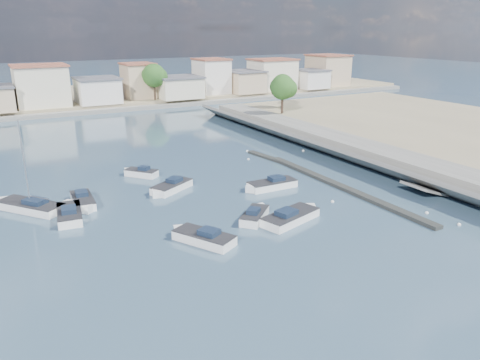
# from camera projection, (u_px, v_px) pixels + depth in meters

# --- Properties ---
(ground) EXTENTS (400.00, 400.00, 0.00)m
(ground) POSITION_uv_depth(u_px,v_px,m) (179.00, 140.00, 73.16)
(ground) COLOR #2C4759
(ground) RESTS_ON ground
(seawall_walkway) EXTENTS (5.00, 90.00, 1.80)m
(seawall_walkway) POSITION_uv_depth(u_px,v_px,m) (396.00, 160.00, 58.92)
(seawall_walkway) COLOR slate
(seawall_walkway) RESTS_ON ground
(breakwater) EXTENTS (2.00, 31.02, 0.35)m
(breakwater) POSITION_uv_depth(u_px,v_px,m) (324.00, 180.00, 53.55)
(breakwater) COLOR black
(breakwater) RESTS_ON ground
(far_shore_land) EXTENTS (160.00, 40.00, 1.40)m
(far_shore_land) POSITION_uv_depth(u_px,v_px,m) (100.00, 96.00, 116.21)
(far_shore_land) COLOR gray
(far_shore_land) RESTS_ON ground
(far_shore_quay) EXTENTS (160.00, 2.50, 0.80)m
(far_shore_quay) POSITION_uv_depth(u_px,v_px,m) (124.00, 109.00, 98.83)
(far_shore_quay) COLOR slate
(far_shore_quay) RESTS_ON ground
(far_town) EXTENTS (113.01, 12.80, 8.35)m
(far_town) POSITION_uv_depth(u_px,v_px,m) (161.00, 82.00, 107.28)
(far_town) COLOR beige
(far_town) RESTS_ON far_shore_land
(shore_trees) EXTENTS (74.56, 38.32, 7.92)m
(shore_trees) POSITION_uv_depth(u_px,v_px,m) (165.00, 80.00, 98.46)
(shore_trees) COLOR #38281E
(shore_trees) RESTS_ON ground
(motorboat_a) EXTENTS (4.31, 5.60, 1.48)m
(motorboat_a) POSITION_uv_depth(u_px,v_px,m) (201.00, 237.00, 38.33)
(motorboat_a) COLOR white
(motorboat_a) RESTS_ON ground
(motorboat_b) EXTENTS (4.18, 4.05, 1.48)m
(motorboat_b) POSITION_uv_depth(u_px,v_px,m) (255.00, 215.00, 42.86)
(motorboat_b) COLOR white
(motorboat_b) RESTS_ON ground
(motorboat_c) EXTENTS (6.07, 2.17, 1.48)m
(motorboat_c) POSITION_uv_depth(u_px,v_px,m) (270.00, 185.00, 51.05)
(motorboat_c) COLOR white
(motorboat_c) RESTS_ON ground
(motorboat_d) EXTENTS (5.33, 4.28, 1.48)m
(motorboat_d) POSITION_uv_depth(u_px,v_px,m) (170.00, 188.00, 50.25)
(motorboat_d) COLOR white
(motorboat_d) RESTS_ON ground
(motorboat_e) EXTENTS (2.77, 5.93, 1.48)m
(motorboat_e) POSITION_uv_depth(u_px,v_px,m) (69.00, 213.00, 43.27)
(motorboat_e) COLOR white
(motorboat_e) RESTS_ON ground
(motorboat_f) EXTENTS (3.68, 3.94, 1.48)m
(motorboat_f) POSITION_uv_depth(u_px,v_px,m) (140.00, 173.00, 55.32)
(motorboat_f) COLOR white
(motorboat_f) RESTS_ON ground
(motorboat_g) EXTENTS (2.12, 5.50, 1.48)m
(motorboat_g) POSITION_uv_depth(u_px,v_px,m) (83.00, 202.00, 46.16)
(motorboat_g) COLOR white
(motorboat_g) RESTS_ON ground
(motorboat_h) EXTENTS (6.65, 3.93, 1.48)m
(motorboat_h) POSITION_uv_depth(u_px,v_px,m) (293.00, 217.00, 42.54)
(motorboat_h) COLOR white
(motorboat_h) RESTS_ON ground
(sailboat) EXTENTS (6.02, 6.79, 9.00)m
(sailboat) POSITION_uv_depth(u_px,v_px,m) (28.00, 206.00, 45.00)
(sailboat) COLOR white
(sailboat) RESTS_ON ground
(mooring_buoys) EXTENTS (10.02, 32.19, 0.35)m
(mooring_buoys) POSITION_uv_depth(u_px,v_px,m) (322.00, 178.00, 54.75)
(mooring_buoys) COLOR white
(mooring_buoys) RESTS_ON ground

